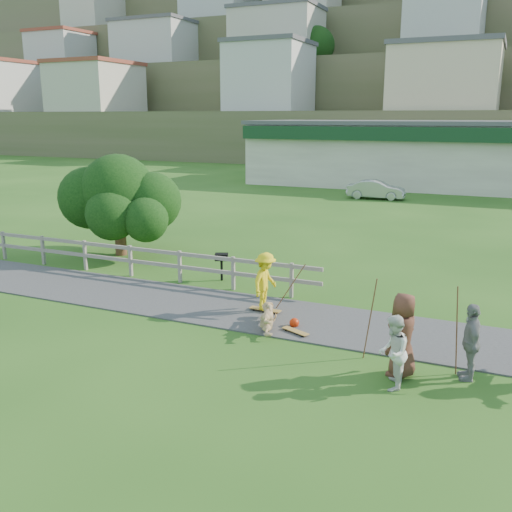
# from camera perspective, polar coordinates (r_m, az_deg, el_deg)

# --- Properties ---
(ground) EXTENTS (260.00, 260.00, 0.00)m
(ground) POSITION_cam_1_polar(r_m,az_deg,el_deg) (15.77, -7.60, -6.60)
(ground) COLOR #234E16
(ground) RESTS_ON ground
(path) EXTENTS (34.00, 3.00, 0.04)m
(path) POSITION_cam_1_polar(r_m,az_deg,el_deg) (16.98, -4.96, -4.95)
(path) COLOR #333335
(path) RESTS_ON ground
(fence) EXTENTS (15.05, 0.10, 1.10)m
(fence) POSITION_cam_1_polar(r_m,az_deg,el_deg) (20.71, -13.84, 0.16)
(fence) COLOR slate
(fence) RESTS_ON ground
(strip_mall) EXTENTS (32.50, 10.75, 5.10)m
(strip_mall) POSITION_cam_1_polar(r_m,az_deg,el_deg) (47.72, 19.58, 9.59)
(strip_mall) COLOR #B9B1A3
(strip_mall) RESTS_ON ground
(hillside) EXTENTS (220.00, 67.00, 47.50)m
(hillside) POSITION_cam_1_polar(r_m,az_deg,el_deg) (104.53, 20.61, 17.92)
(hillside) COLOR #4D5632
(hillside) RESTS_ON ground
(skater_rider) EXTENTS (0.71, 1.13, 1.66)m
(skater_rider) POSITION_cam_1_polar(r_m,az_deg,el_deg) (16.12, 0.94, -2.90)
(skater_rider) COLOR yellow
(skater_rider) RESTS_ON ground
(skater_fallen) EXTENTS (1.83, 1.03, 0.65)m
(skater_fallen) POSITION_cam_1_polar(r_m,az_deg,el_deg) (15.10, 1.25, -6.10)
(skater_fallen) COLOR tan
(skater_fallen) RESTS_ON ground
(spectator_a) EXTENTS (0.67, 0.82, 1.57)m
(spectator_a) POSITION_cam_1_polar(r_m,az_deg,el_deg) (12.11, 13.55, -9.36)
(spectator_a) COLOR silver
(spectator_a) RESTS_ON ground
(spectator_b) EXTENTS (0.62, 1.05, 1.69)m
(spectator_b) POSITION_cam_1_polar(r_m,az_deg,el_deg) (12.97, 20.67, -8.03)
(spectator_b) COLOR gray
(spectator_b) RESTS_ON ground
(spectator_c) EXTENTS (0.86, 1.05, 1.86)m
(spectator_c) POSITION_cam_1_polar(r_m,az_deg,el_deg) (12.65, 14.46, -7.69)
(spectator_c) COLOR #572F23
(spectator_c) RESTS_ON ground
(car_silver) EXTENTS (3.92, 1.57, 1.27)m
(car_silver) POSITION_cam_1_polar(r_m,az_deg,el_deg) (39.50, 11.91, 6.51)
(car_silver) COLOR #A7A9AE
(car_silver) RESTS_ON ground
(tree) EXTENTS (4.75, 4.75, 3.81)m
(tree) POSITION_cam_1_polar(r_m,az_deg,el_deg) (23.38, -13.56, 4.67)
(tree) COLOR black
(tree) RESTS_ON ground
(bbq) EXTENTS (0.53, 0.48, 0.94)m
(bbq) POSITION_cam_1_polar(r_m,az_deg,el_deg) (19.43, -3.46, -1.11)
(bbq) COLOR black
(bbq) RESTS_ON ground
(longboard_rider) EXTENTS (0.94, 0.27, 0.10)m
(longboard_rider) POSITION_cam_1_polar(r_m,az_deg,el_deg) (16.36, 0.93, -5.52)
(longboard_rider) COLOR olive
(longboard_rider) RESTS_ON ground
(longboard_fallen) EXTENTS (0.82, 0.50, 0.09)m
(longboard_fallen) POSITION_cam_1_polar(r_m,az_deg,el_deg) (14.84, 3.97, -7.66)
(longboard_fallen) COLOR olive
(longboard_fallen) RESTS_ON ground
(helmet) EXTENTS (0.26, 0.26, 0.26)m
(helmet) POSITION_cam_1_polar(r_m,az_deg,el_deg) (15.27, 3.85, -6.69)
(helmet) COLOR #B92607
(helmet) RESTS_ON ground
(pole_rider) EXTENTS (0.03, 0.03, 1.71)m
(pole_rider) POSITION_cam_1_polar(r_m,az_deg,el_deg) (16.26, 3.44, -2.70)
(pole_rider) COLOR brown
(pole_rider) RESTS_ON ground
(pole_spec_left) EXTENTS (0.03, 0.03, 1.96)m
(pole_spec_left) POSITION_cam_1_polar(r_m,az_deg,el_deg) (13.31, 11.33, -6.18)
(pole_spec_left) COLOR brown
(pole_spec_left) RESTS_ON ground
(pole_spec_right) EXTENTS (0.03, 0.03, 1.99)m
(pole_spec_right) POSITION_cam_1_polar(r_m,az_deg,el_deg) (13.05, 19.43, -7.07)
(pole_spec_right) COLOR brown
(pole_spec_right) RESTS_ON ground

